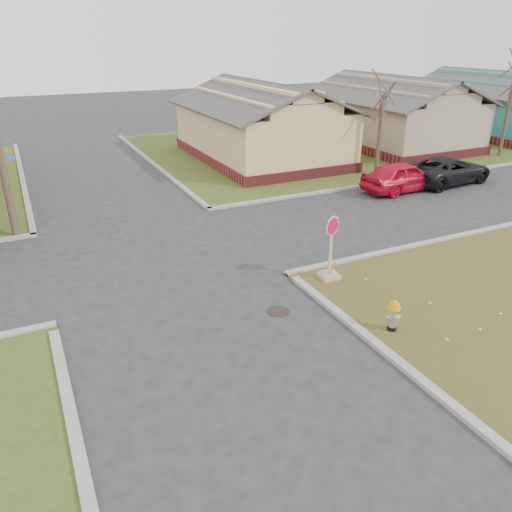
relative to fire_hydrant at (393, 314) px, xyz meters
name	(u,v)px	position (x,y,z in m)	size (l,w,h in m)	color
ground	(198,321)	(-4.39, 2.69, -0.53)	(120.00, 120.00, 0.00)	#262729
verge_far_right	(396,138)	(17.61, 20.69, -0.50)	(37.00, 19.00, 0.05)	#384619
curbs	(150,254)	(-4.39, 7.69, -0.53)	(80.00, 40.00, 0.12)	gray
manhole	(278,311)	(-2.19, 2.19, -0.52)	(0.64, 0.64, 0.01)	black
side_house_yellow	(260,123)	(5.61, 19.19, 1.66)	(7.60, 11.60, 4.70)	maroon
side_house_tan	(391,113)	(15.61, 19.19, 1.66)	(7.60, 11.60, 4.70)	maroon
side_house_teal	(494,104)	(25.61, 19.19, 1.66)	(7.60, 11.60, 4.70)	maroon
tree_mid_right	(379,136)	(9.61, 12.89, 1.62)	(0.22, 0.22, 4.20)	#402E25
tree_far_right	(507,117)	(19.61, 13.19, 1.90)	(0.22, 0.22, 4.76)	#402E25
fire_hydrant	(393,314)	(0.00, 0.00, 0.00)	(0.33, 0.33, 0.87)	black
stop_sign	(330,265)	(0.21, 3.27, -0.03)	(0.59, 0.58, 2.09)	tan
red_sedan	(402,176)	(8.84, 9.93, 0.20)	(1.74, 4.31, 1.47)	red
dark_pickup	(448,170)	(11.95, 10.04, 0.16)	(2.28, 4.95, 1.37)	black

